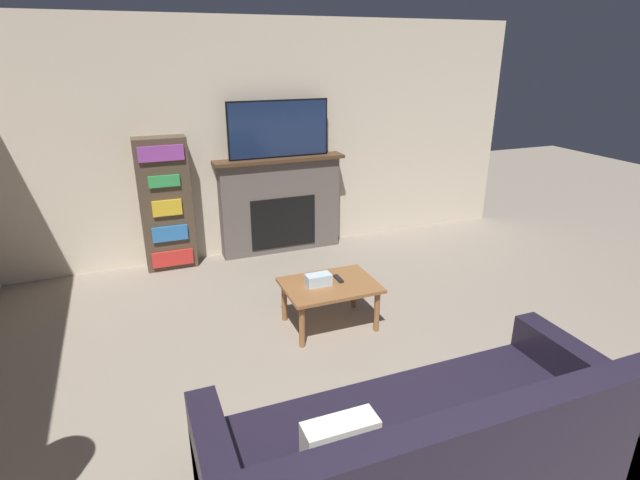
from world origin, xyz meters
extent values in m
cube|color=beige|center=(0.00, 4.79, 1.35)|extent=(6.75, 0.06, 2.70)
cube|color=#605651|center=(0.20, 4.65, 0.56)|extent=(1.46, 0.22, 1.13)
cube|color=black|center=(0.20, 4.53, 0.39)|extent=(0.80, 0.01, 0.62)
cube|color=#4C331E|center=(0.20, 4.63, 1.15)|extent=(1.56, 0.28, 0.04)
cube|color=black|center=(0.20, 4.63, 1.49)|extent=(1.19, 0.03, 0.66)
cube|color=#19284C|center=(0.20, 4.61, 1.49)|extent=(1.16, 0.01, 0.62)
cube|color=black|center=(-0.19, 0.84, 0.23)|extent=(2.33, 0.95, 0.46)
cube|color=black|center=(-0.19, 0.45, 0.66)|extent=(2.33, 0.16, 0.40)
cube|color=black|center=(0.89, 0.84, 0.34)|extent=(0.16, 0.95, 0.68)
cube|color=silver|center=(-0.72, 0.74, 0.60)|extent=(0.36, 0.14, 0.28)
cube|color=brown|center=(0.06, 2.72, 0.40)|extent=(0.82, 0.60, 0.03)
cylinder|color=brown|center=(-0.29, 2.48, 0.19)|extent=(0.05, 0.05, 0.39)
cylinder|color=brown|center=(0.41, 2.48, 0.19)|extent=(0.05, 0.05, 0.39)
cylinder|color=brown|center=(-0.29, 2.96, 0.19)|extent=(0.05, 0.05, 0.39)
cylinder|color=brown|center=(0.41, 2.96, 0.19)|extent=(0.05, 0.05, 0.39)
cube|color=silver|center=(-0.05, 2.74, 0.47)|extent=(0.22, 0.12, 0.10)
cube|color=black|center=(0.16, 2.77, 0.43)|extent=(0.04, 0.15, 0.02)
cube|color=#4C3D2D|center=(-1.13, 4.63, 0.74)|extent=(0.55, 0.26, 1.48)
cube|color=red|center=(-1.13, 4.48, 0.15)|extent=(0.45, 0.03, 0.17)
cube|color=#2D70B7|center=(-1.13, 4.48, 0.44)|extent=(0.38, 0.03, 0.17)
cube|color=gold|center=(-1.13, 4.48, 0.74)|extent=(0.31, 0.03, 0.17)
cube|color=green|center=(-1.13, 4.48, 1.04)|extent=(0.32, 0.03, 0.12)
cube|color=purple|center=(-1.13, 4.48, 1.33)|extent=(0.47, 0.03, 0.16)
camera|label=1|loc=(-1.48, -0.94, 2.34)|focal=28.00mm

